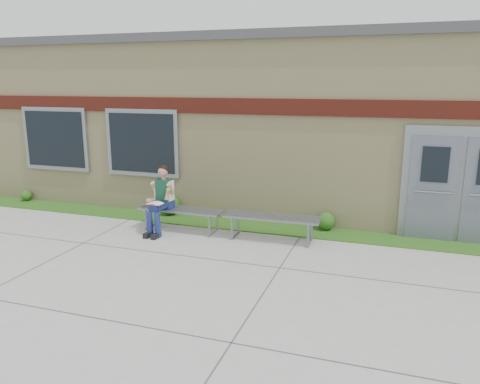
% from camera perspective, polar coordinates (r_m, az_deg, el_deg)
% --- Properties ---
extents(ground, '(80.00, 80.00, 0.00)m').
position_cam_1_polar(ground, '(8.01, -3.07, -9.67)').
color(ground, '#9E9E99').
rests_on(ground, ground).
extents(grass_strip, '(16.00, 0.80, 0.02)m').
position_cam_1_polar(grass_strip, '(10.32, 2.23, -4.27)').
color(grass_strip, '#1D5115').
rests_on(grass_strip, ground).
extents(school_building, '(16.20, 6.22, 4.20)m').
position_cam_1_polar(school_building, '(13.17, 6.49, 8.77)').
color(school_building, beige).
rests_on(school_building, ground).
extents(bench_left, '(1.85, 0.54, 0.48)m').
position_cam_1_polar(bench_left, '(10.08, -7.18, -2.65)').
color(bench_left, slate).
rests_on(bench_left, ground).
extents(bench_right, '(1.94, 0.58, 0.50)m').
position_cam_1_polar(bench_right, '(9.41, 3.90, -3.63)').
color(bench_right, slate).
rests_on(bench_right, ground).
extents(girl, '(0.51, 0.86, 1.42)m').
position_cam_1_polar(girl, '(9.96, -9.61, -0.72)').
color(girl, navy).
rests_on(girl, ground).
extents(shrub_west, '(0.28, 0.28, 0.28)m').
position_cam_1_polar(shrub_west, '(13.73, -24.59, -0.39)').
color(shrub_west, '#1D5115').
rests_on(shrub_west, grass_strip).
extents(shrub_mid, '(0.49, 0.49, 0.49)m').
position_cam_1_polar(shrub_mid, '(11.29, -8.59, -1.53)').
color(shrub_mid, '#1D5115').
rests_on(shrub_mid, grass_strip).
extents(shrub_east, '(0.38, 0.38, 0.38)m').
position_cam_1_polar(shrub_east, '(10.21, 10.43, -3.50)').
color(shrub_east, '#1D5115').
rests_on(shrub_east, grass_strip).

